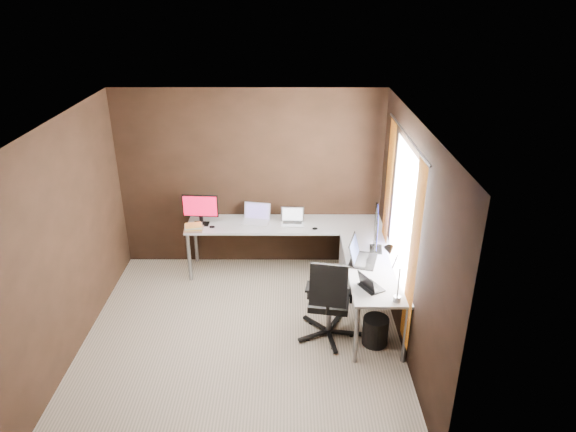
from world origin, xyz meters
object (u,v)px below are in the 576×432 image
at_px(book_stack, 194,227).
at_px(office_chair, 328,314).
at_px(laptop_silver, 292,220).
at_px(monitor_left, 200,208).
at_px(laptop_white, 256,218).
at_px(monitor_right, 376,229).
at_px(laptop_black_big, 360,256).
at_px(laptop_black_small, 369,285).
at_px(desk_lamp, 392,266).
at_px(drawer_pedestal, 356,264).
at_px(wastebasket, 375,331).

bearing_deg(book_stack, office_chair, -36.73).
bearing_deg(laptop_silver, monitor_left, -176.87).
height_order(laptop_white, laptop_silver, laptop_white).
bearing_deg(monitor_right, laptop_white, 69.96).
distance_m(laptop_black_big, office_chair, 0.78).
distance_m(laptop_black_small, desk_lamp, 0.42).
distance_m(monitor_right, desk_lamp, 1.06).
xyz_separation_m(monitor_left, laptop_white, (0.74, 0.09, -0.18)).
bearing_deg(drawer_pedestal, desk_lamp, -84.17).
distance_m(monitor_left, desk_lamp, 2.86).
bearing_deg(laptop_silver, wastebasket, -58.14).
relative_size(monitor_left, desk_lamp, 0.80).
distance_m(monitor_right, book_stack, 2.38).
bearing_deg(drawer_pedestal, laptop_black_big, -95.74).
bearing_deg(desk_lamp, office_chair, 129.15).
relative_size(drawer_pedestal, wastebasket, 1.81).
height_order(laptop_silver, book_stack, laptop_silver).
bearing_deg(wastebasket, drawer_pedestal, 93.20).
distance_m(monitor_left, laptop_white, 0.77).
relative_size(laptop_black_big, wastebasket, 1.47).
bearing_deg(laptop_white, desk_lamp, -41.48).
bearing_deg(laptop_white, laptop_black_small, -42.39).
bearing_deg(laptop_black_small, book_stack, 27.26).
bearing_deg(office_chair, wastebasket, -4.31).
bearing_deg(desk_lamp, laptop_white, 105.31).
relative_size(laptop_white, laptop_black_big, 0.83).
bearing_deg(laptop_silver, laptop_white, 174.76).
height_order(monitor_right, wastebasket, monitor_right).
distance_m(laptop_silver, laptop_black_big, 1.29).
height_order(drawer_pedestal, book_stack, book_stack).
height_order(monitor_left, laptop_white, monitor_left).
height_order(monitor_left, laptop_silver, monitor_left).
height_order(laptop_black_big, book_stack, laptop_black_big).
bearing_deg(laptop_white, laptop_black_big, -30.43).
bearing_deg(book_stack, monitor_left, 69.00).
xyz_separation_m(laptop_white, laptop_black_big, (1.28, -1.08, 0.01)).
xyz_separation_m(laptop_black_big, laptop_black_small, (0.03, -0.60, -0.02)).
xyz_separation_m(laptop_silver, laptop_black_small, (0.82, -1.62, -0.01)).
bearing_deg(wastebasket, laptop_black_big, 102.87).
distance_m(monitor_right, laptop_black_small, 0.93).
bearing_deg(monitor_left, laptop_white, 9.84).
bearing_deg(laptop_black_small, office_chair, 42.87).
xyz_separation_m(drawer_pedestal, office_chair, (-0.45, -1.13, 0.00)).
bearing_deg(laptop_silver, office_chair, -72.73).
bearing_deg(monitor_right, office_chair, 149.46).
xyz_separation_m(monitor_right, laptop_white, (-1.50, 0.81, -0.23)).
height_order(monitor_right, book_stack, monitor_right).
bearing_deg(laptop_black_small, desk_lamp, -162.79).
height_order(laptop_silver, wastebasket, laptop_silver).
bearing_deg(drawer_pedestal, office_chair, -111.79).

